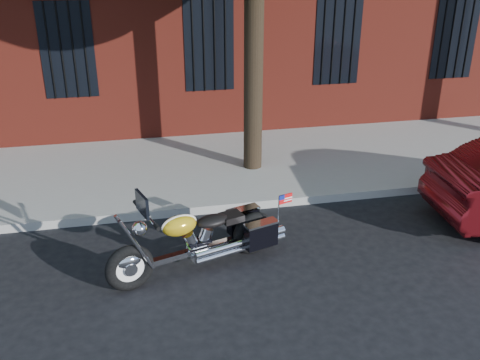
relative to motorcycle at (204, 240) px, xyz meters
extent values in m
plane|color=black|center=(0.95, 0.34, -0.46)|extent=(120.00, 120.00, 0.00)
cube|color=gray|center=(0.95, 1.72, -0.38)|extent=(40.00, 0.16, 0.15)
cube|color=gray|center=(0.95, 3.60, -0.38)|extent=(40.00, 3.60, 0.15)
cube|color=black|center=(0.95, 5.45, 1.74)|extent=(1.10, 0.14, 2.00)
cylinder|color=black|center=(0.95, 5.37, 1.74)|extent=(0.04, 0.04, 2.00)
cylinder|color=black|center=(1.45, 3.24, 2.04)|extent=(0.36, 0.36, 5.00)
torus|color=black|center=(-1.03, -0.32, -0.12)|extent=(0.68, 0.34, 0.67)
torus|color=black|center=(0.77, 0.25, -0.12)|extent=(0.68, 0.34, 0.67)
cylinder|color=white|center=(-1.03, -0.32, -0.12)|extent=(0.49, 0.21, 0.50)
cylinder|color=white|center=(0.77, 0.25, -0.12)|extent=(0.49, 0.21, 0.50)
ellipsoid|color=white|center=(-1.03, -0.32, -0.02)|extent=(0.37, 0.23, 0.19)
ellipsoid|color=gold|center=(0.77, 0.25, 0.00)|extent=(0.38, 0.24, 0.19)
cube|color=white|center=(-0.13, -0.04, -0.14)|extent=(1.45, 0.55, 0.08)
cylinder|color=white|center=(-0.08, -0.02, -0.16)|extent=(0.36, 0.27, 0.32)
cylinder|color=white|center=(0.45, -0.04, -0.15)|extent=(1.21, 0.46, 0.09)
ellipsoid|color=gold|center=(-0.34, -0.10, 0.32)|extent=(0.55, 0.42, 0.28)
ellipsoid|color=black|center=(0.14, 0.05, 0.26)|extent=(0.55, 0.42, 0.15)
cube|color=black|center=(0.66, 0.49, -0.01)|extent=(0.50, 0.30, 0.38)
cube|color=black|center=(0.82, -0.01, -0.01)|extent=(0.50, 0.30, 0.38)
cylinder|color=white|center=(-0.77, -0.24, 0.60)|extent=(0.27, 0.75, 0.04)
sphere|color=white|center=(-0.86, -0.27, 0.42)|extent=(0.25, 0.25, 0.20)
cube|color=black|center=(-0.80, -0.25, 0.76)|extent=(0.16, 0.39, 0.28)
cube|color=red|center=(1.18, 0.07, 0.49)|extent=(0.21, 0.08, 0.14)
camera|label=1|loc=(-0.84, -6.44, 3.76)|focal=40.00mm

